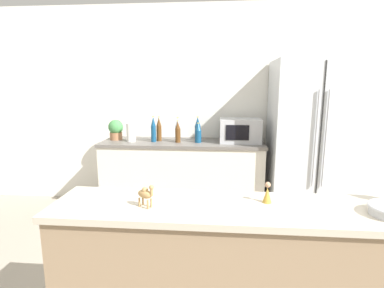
{
  "coord_description": "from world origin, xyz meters",
  "views": [
    {
      "loc": [
        -0.11,
        -1.16,
        1.54
      ],
      "look_at": [
        -0.33,
        1.35,
        1.06
      ],
      "focal_mm": 28.0,
      "sensor_mm": 36.0,
      "label": 1
    }
  ],
  "objects_px": {
    "potted_plant": "(116,129)",
    "back_bottle_0": "(198,133)",
    "back_bottle_2": "(178,130)",
    "back_bottle_4": "(178,132)",
    "paper_towel_roll": "(131,132)",
    "back_bottle_1": "(153,130)",
    "back_bottle_3": "(198,129)",
    "refrigerator": "(310,142)",
    "wise_man_figurine_blue": "(267,194)",
    "back_bottle_5": "(159,129)",
    "camel_figurine": "(146,194)",
    "microwave": "(240,130)"
  },
  "relations": [
    {
      "from": "back_bottle_4",
      "to": "back_bottle_5",
      "type": "height_order",
      "value": "back_bottle_5"
    },
    {
      "from": "refrigerator",
      "to": "back_bottle_1",
      "type": "height_order",
      "value": "refrigerator"
    },
    {
      "from": "paper_towel_roll",
      "to": "wise_man_figurine_blue",
      "type": "bearing_deg",
      "value": -56.19
    },
    {
      "from": "back_bottle_3",
      "to": "refrigerator",
      "type": "bearing_deg",
      "value": -5.57
    },
    {
      "from": "back_bottle_2",
      "to": "camel_figurine",
      "type": "distance_m",
      "value": 2.17
    },
    {
      "from": "back_bottle_0",
      "to": "camel_figurine",
      "type": "height_order",
      "value": "back_bottle_0"
    },
    {
      "from": "back_bottle_5",
      "to": "wise_man_figurine_blue",
      "type": "height_order",
      "value": "back_bottle_5"
    },
    {
      "from": "back_bottle_0",
      "to": "camel_figurine",
      "type": "bearing_deg",
      "value": -93.39
    },
    {
      "from": "back_bottle_3",
      "to": "camel_figurine",
      "type": "height_order",
      "value": "back_bottle_3"
    },
    {
      "from": "back_bottle_2",
      "to": "camel_figurine",
      "type": "height_order",
      "value": "back_bottle_2"
    },
    {
      "from": "refrigerator",
      "to": "microwave",
      "type": "distance_m",
      "value": 0.8
    },
    {
      "from": "refrigerator",
      "to": "microwave",
      "type": "bearing_deg",
      "value": 173.84
    },
    {
      "from": "microwave",
      "to": "back_bottle_3",
      "type": "relative_size",
      "value": 1.61
    },
    {
      "from": "refrigerator",
      "to": "wise_man_figurine_blue",
      "type": "distance_m",
      "value": 2.12
    },
    {
      "from": "microwave",
      "to": "back_bottle_3",
      "type": "height_order",
      "value": "back_bottle_3"
    },
    {
      "from": "back_bottle_3",
      "to": "back_bottle_4",
      "type": "relative_size",
      "value": 1.13
    },
    {
      "from": "back_bottle_4",
      "to": "wise_man_figurine_blue",
      "type": "relative_size",
      "value": 2.32
    },
    {
      "from": "back_bottle_0",
      "to": "back_bottle_5",
      "type": "bearing_deg",
      "value": 172.73
    },
    {
      "from": "refrigerator",
      "to": "paper_towel_roll",
      "type": "xyz_separation_m",
      "value": [
        -2.11,
        0.01,
        0.08
      ]
    },
    {
      "from": "microwave",
      "to": "camel_figurine",
      "type": "relative_size",
      "value": 3.84
    },
    {
      "from": "microwave",
      "to": "back_bottle_4",
      "type": "xyz_separation_m",
      "value": [
        -0.74,
        -0.1,
        -0.01
      ]
    },
    {
      "from": "back_bottle_0",
      "to": "back_bottle_2",
      "type": "xyz_separation_m",
      "value": [
        -0.25,
        0.07,
        0.03
      ]
    },
    {
      "from": "back_bottle_0",
      "to": "back_bottle_4",
      "type": "distance_m",
      "value": 0.24
    },
    {
      "from": "back_bottle_2",
      "to": "back_bottle_0",
      "type": "bearing_deg",
      "value": -16.14
    },
    {
      "from": "refrigerator",
      "to": "camel_figurine",
      "type": "bearing_deg",
      "value": -124.18
    },
    {
      "from": "back_bottle_1",
      "to": "wise_man_figurine_blue",
      "type": "relative_size",
      "value": 2.72
    },
    {
      "from": "potted_plant",
      "to": "back_bottle_4",
      "type": "bearing_deg",
      "value": -8.58
    },
    {
      "from": "potted_plant",
      "to": "wise_man_figurine_blue",
      "type": "distance_m",
      "value": 2.58
    },
    {
      "from": "potted_plant",
      "to": "back_bottle_0",
      "type": "relative_size",
      "value": 1.06
    },
    {
      "from": "potted_plant",
      "to": "back_bottle_4",
      "type": "relative_size",
      "value": 0.95
    },
    {
      "from": "back_bottle_0",
      "to": "back_bottle_1",
      "type": "distance_m",
      "value": 0.54
    },
    {
      "from": "back_bottle_1",
      "to": "back_bottle_3",
      "type": "height_order",
      "value": "back_bottle_1"
    },
    {
      "from": "back_bottle_1",
      "to": "back_bottle_5",
      "type": "bearing_deg",
      "value": 49.85
    },
    {
      "from": "refrigerator",
      "to": "back_bottle_0",
      "type": "distance_m",
      "value": 1.29
    },
    {
      "from": "back_bottle_4",
      "to": "camel_figurine",
      "type": "relative_size",
      "value": 2.11
    },
    {
      "from": "refrigerator",
      "to": "camel_figurine",
      "type": "height_order",
      "value": "refrigerator"
    },
    {
      "from": "back_bottle_1",
      "to": "back_bottle_4",
      "type": "xyz_separation_m",
      "value": [
        0.3,
        -0.01,
        -0.02
      ]
    },
    {
      "from": "potted_plant",
      "to": "paper_towel_roll",
      "type": "height_order",
      "value": "potted_plant"
    },
    {
      "from": "paper_towel_roll",
      "to": "back_bottle_4",
      "type": "bearing_deg",
      "value": -1.77
    },
    {
      "from": "potted_plant",
      "to": "back_bottle_2",
      "type": "height_order",
      "value": "back_bottle_2"
    },
    {
      "from": "paper_towel_roll",
      "to": "back_bottle_1",
      "type": "bearing_deg",
      "value": -0.64
    },
    {
      "from": "camel_figurine",
      "to": "wise_man_figurine_blue",
      "type": "relative_size",
      "value": 1.1
    },
    {
      "from": "potted_plant",
      "to": "back_bottle_3",
      "type": "distance_m",
      "value": 1.03
    },
    {
      "from": "refrigerator",
      "to": "back_bottle_0",
      "type": "relative_size",
      "value": 7.76
    },
    {
      "from": "back_bottle_1",
      "to": "camel_figurine",
      "type": "bearing_deg",
      "value": -78.75
    },
    {
      "from": "back_bottle_0",
      "to": "back_bottle_1",
      "type": "xyz_separation_m",
      "value": [
        -0.54,
        -0.0,
        0.04
      ]
    },
    {
      "from": "back_bottle_0",
      "to": "wise_man_figurine_blue",
      "type": "relative_size",
      "value": 2.08
    },
    {
      "from": "refrigerator",
      "to": "potted_plant",
      "type": "relative_size",
      "value": 7.32
    },
    {
      "from": "back_bottle_0",
      "to": "back_bottle_2",
      "type": "relative_size",
      "value": 0.81
    },
    {
      "from": "paper_towel_roll",
      "to": "microwave",
      "type": "distance_m",
      "value": 1.32
    }
  ]
}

